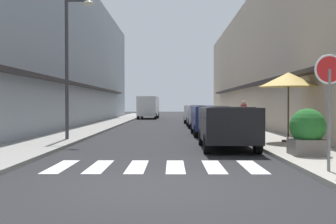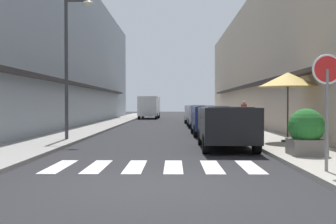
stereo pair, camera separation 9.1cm
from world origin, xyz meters
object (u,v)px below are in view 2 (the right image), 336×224
(parked_car_far, at_px, (201,114))
(round_street_sign, at_px, (327,82))
(parked_car_near, at_px, (226,123))
(parked_car_distant, at_px, (196,112))
(delivery_van, at_px, (149,105))
(cafe_umbrella, at_px, (288,80))
(parked_car_mid, at_px, (210,117))
(street_lamp, at_px, (71,53))
(planter_corner, at_px, (306,132))
(pedestrian_walking_near, at_px, (244,114))

(parked_car_far, relative_size, round_street_sign, 1.63)
(parked_car_near, bearing_deg, parked_car_distant, 90.00)
(delivery_van, xyz_separation_m, cafe_umbrella, (7.00, -28.27, 1.08))
(parked_car_mid, relative_size, cafe_umbrella, 1.52)
(parked_car_mid, height_order, cafe_umbrella, cafe_umbrella)
(parked_car_distant, bearing_deg, cafe_umbrella, -82.15)
(parked_car_near, bearing_deg, street_lamp, 156.13)
(cafe_umbrella, bearing_deg, parked_car_far, 102.42)
(round_street_sign, bearing_deg, parked_car_near, 105.23)
(parked_car_distant, height_order, round_street_sign, round_street_sign)
(street_lamp, relative_size, planter_corner, 4.43)
(parked_car_distant, bearing_deg, planter_corner, -85.10)
(delivery_van, distance_m, street_lamp, 27.27)
(pedestrian_walking_near, bearing_deg, round_street_sign, -142.20)
(delivery_van, xyz_separation_m, planter_corner, (6.39, -32.39, -0.63))
(delivery_van, relative_size, street_lamp, 0.93)
(parked_car_far, bearing_deg, cafe_umbrella, -77.58)
(pedestrian_walking_near, bearing_deg, parked_car_near, -152.19)
(parked_car_near, distance_m, round_street_sign, 5.70)
(parked_car_far, distance_m, round_street_sign, 18.60)
(parked_car_near, xyz_separation_m, street_lamp, (-6.08, 2.69, 2.74))
(parked_car_distant, bearing_deg, parked_car_mid, -90.00)
(street_lamp, bearing_deg, round_street_sign, -46.94)
(parked_car_near, xyz_separation_m, pedestrian_walking_near, (2.28, 9.84, 0.06))
(delivery_van, relative_size, pedestrian_walking_near, 3.34)
(cafe_umbrella, height_order, pedestrian_walking_near, cafe_umbrella)
(street_lamp, relative_size, cafe_umbrella, 2.20)
(cafe_umbrella, bearing_deg, delivery_van, 103.91)
(round_street_sign, xyz_separation_m, cafe_umbrella, (1.08, 6.94, 0.44))
(planter_corner, xyz_separation_m, pedestrian_walking_near, (0.34, 12.41, 0.21))
(parked_car_mid, distance_m, cafe_umbrella, 5.53)
(delivery_van, bearing_deg, cafe_umbrella, -76.09)
(street_lamp, xyz_separation_m, pedestrian_walking_near, (8.36, 7.15, -2.68))
(street_lamp, bearing_deg, parked_car_mid, 30.02)
(round_street_sign, distance_m, street_lamp, 11.18)
(parked_car_mid, distance_m, planter_corner, 8.99)
(parked_car_near, xyz_separation_m, parked_car_far, (0.00, 13.12, -0.00))
(street_lamp, height_order, cafe_umbrella, street_lamp)
(parked_car_near, distance_m, planter_corner, 3.22)
(delivery_van, bearing_deg, street_lamp, -93.44)
(parked_car_far, xyz_separation_m, street_lamp, (-6.08, -10.42, 2.74))
(delivery_van, bearing_deg, parked_car_near, -81.50)
(parked_car_near, relative_size, delivery_van, 0.77)
(parked_car_distant, height_order, planter_corner, parked_car_distant)
(parked_car_far, relative_size, pedestrian_walking_near, 2.50)
(delivery_van, bearing_deg, round_street_sign, -80.45)
(round_street_sign, xyz_separation_m, planter_corner, (0.47, 2.82, -1.27))
(parked_car_mid, distance_m, round_street_sign, 11.74)
(parked_car_mid, xyz_separation_m, parked_car_far, (0.00, 6.91, 0.00))
(parked_car_distant, height_order, pedestrian_walking_near, pedestrian_walking_near)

